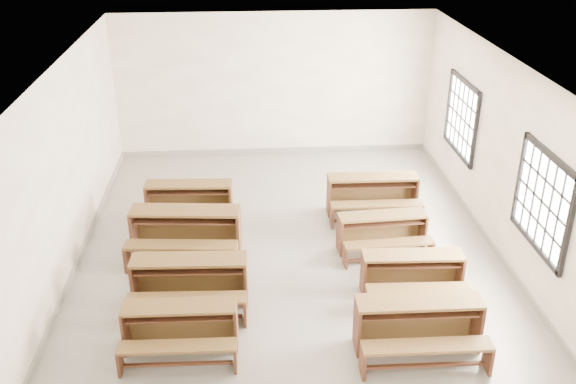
{
  "coord_description": "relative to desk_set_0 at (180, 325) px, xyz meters",
  "views": [
    {
      "loc": [
        -0.69,
        -9.57,
        5.61
      ],
      "look_at": [
        0.0,
        0.0,
        1.0
      ],
      "focal_mm": 40.0,
      "sensor_mm": 36.0,
      "label": 1
    }
  ],
  "objects": [
    {
      "name": "desk_set_5",
      "position": [
        3.36,
        1.04,
        0.0
      ],
      "size": [
        1.53,
        0.83,
        0.67
      ],
      "rotation": [
        0.0,
        0.0,
        -0.04
      ],
      "color": "brown",
      "rests_on": "ground"
    },
    {
      "name": "desk_set_0",
      "position": [
        0.0,
        0.0,
        0.0
      ],
      "size": [
        1.51,
        0.81,
        0.67
      ],
      "rotation": [
        0.0,
        0.0,
        -0.02
      ],
      "color": "brown",
      "rests_on": "ground"
    },
    {
      "name": "desk_set_6",
      "position": [
        3.18,
        2.35,
        -0.01
      ],
      "size": [
        1.52,
        0.86,
        0.66
      ],
      "rotation": [
        0.0,
        0.0,
        0.07
      ],
      "color": "brown",
      "rests_on": "ground"
    },
    {
      "name": "desk_set_1",
      "position": [
        0.06,
        1.02,
        0.05
      ],
      "size": [
        1.71,
        0.94,
        0.75
      ],
      "rotation": [
        0.0,
        0.0,
        -0.04
      ],
      "color": "brown",
      "rests_on": "ground"
    },
    {
      "name": "desk_set_3",
      "position": [
        -0.13,
        3.72,
        0.02
      ],
      "size": [
        1.61,
        0.89,
        0.71
      ],
      "rotation": [
        0.0,
        0.0,
        -0.05
      ],
      "color": "brown",
      "rests_on": "ground"
    },
    {
      "name": "desk_set_4",
      "position": [
        3.13,
        -0.22,
        0.04
      ],
      "size": [
        1.66,
        0.88,
        0.74
      ],
      "rotation": [
        0.0,
        0.0,
        -0.01
      ],
      "color": "brown",
      "rests_on": "ground"
    },
    {
      "name": "room",
      "position": [
        1.7,
        2.66,
        1.75
      ],
      "size": [
        8.5,
        8.5,
        3.2
      ],
      "color": "gray",
      "rests_on": "ground"
    },
    {
      "name": "desk_set_7",
      "position": [
        3.27,
        3.7,
        0.04
      ],
      "size": [
        1.68,
        0.9,
        0.75
      ],
      "rotation": [
        0.0,
        0.0,
        -0.02
      ],
      "color": "brown",
      "rests_on": "ground"
    },
    {
      "name": "desk_set_2",
      "position": [
        -0.1,
        2.47,
        0.08
      ],
      "size": [
        1.88,
        1.09,
        0.81
      ],
      "rotation": [
        0.0,
        0.0,
        -0.09
      ],
      "color": "brown",
      "rests_on": "ground"
    }
  ]
}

